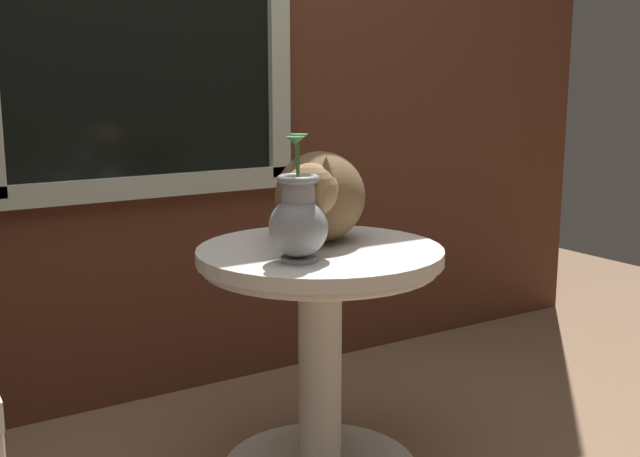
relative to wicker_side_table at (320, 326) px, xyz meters
name	(u,v)px	position (x,y,z in m)	size (l,w,h in m)	color
wicker_side_table	(320,326)	(0.00, 0.00, 0.00)	(0.63, 0.63, 0.63)	silver
cat	(319,196)	(0.04, 0.06, 0.33)	(0.40, 0.46, 0.24)	brown
pewter_vase_with_ivy	(298,220)	(-0.12, -0.10, 0.31)	(0.14, 0.14, 0.30)	gray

